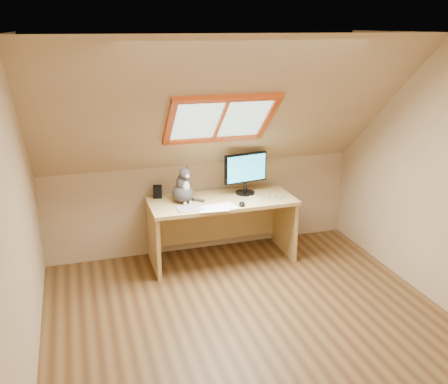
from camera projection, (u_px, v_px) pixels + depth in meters
name	position (u px, v px, depth m)	size (l,w,h in m)	color
ground	(256.00, 330.00, 4.23)	(3.50, 3.50, 0.00)	brown
room_shell	(264.00, 171.00, 3.69)	(3.52, 3.52, 2.41)	tan
desk	(220.00, 216.00, 5.42)	(1.54, 0.67, 0.70)	tan
monitor	(246.00, 171.00, 5.37)	(0.49, 0.21, 0.45)	black
cat	(183.00, 189.00, 5.16)	(0.28, 0.31, 0.41)	#4B4642
desk_speaker	(157.00, 192.00, 5.32)	(0.09, 0.09, 0.13)	black
graphics_tablet	(190.00, 208.00, 5.00)	(0.25, 0.18, 0.01)	#B2B2B7
mouse	(242.00, 204.00, 5.09)	(0.06, 0.11, 0.03)	black
papers	(218.00, 208.00, 5.02)	(0.33, 0.27, 0.00)	white
cables	(265.00, 198.00, 5.30)	(0.51, 0.26, 0.01)	silver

